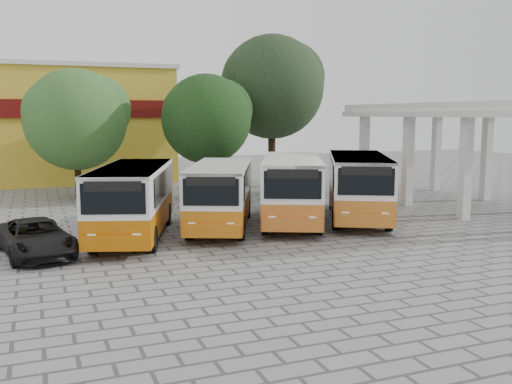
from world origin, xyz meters
name	(u,v)px	position (x,y,z in m)	size (l,w,h in m)	color
ground	(333,240)	(0.00, 0.00, 0.00)	(90.00, 90.00, 0.00)	gray
terminal_shelter	(480,113)	(10.50, 4.00, 4.91)	(6.80, 15.80, 5.40)	silver
shophouse_block	(27,124)	(-11.00, 25.99, 4.16)	(20.40, 10.40, 8.30)	gold
bus_far_left	(133,197)	(-7.09, 3.33, 1.63)	(4.69, 8.32, 2.82)	#B85A00
bus_centre_left	(221,191)	(-3.28, 3.96, 1.58)	(5.07, 8.11, 2.73)	#C2660B
bus_centre_right	(292,185)	(0.05, 3.94, 1.69)	(5.58, 8.70, 2.92)	#C1611B
bus_far_right	(358,182)	(3.28, 3.61, 1.71)	(5.96, 8.81, 2.95)	#BF691B
tree_left	(77,116)	(-8.24, 15.26, 4.73)	(6.07, 5.78, 7.43)	black
tree_middle	(207,116)	(-1.10, 13.23, 4.73)	(5.49, 5.23, 7.18)	#3E2B19
tree_right	(273,84)	(4.40, 16.42, 6.86)	(7.22, 6.87, 10.07)	black
parked_car	(36,238)	(-10.70, 1.61, 0.62)	(2.07, 4.49, 1.25)	black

